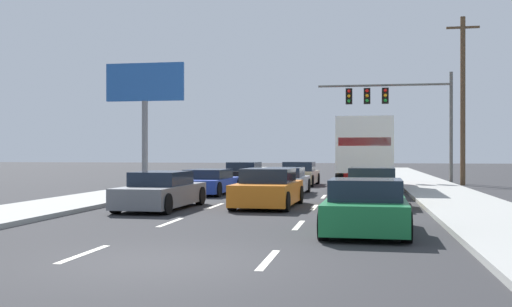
{
  "coord_description": "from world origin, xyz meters",
  "views": [
    {
      "loc": [
        3.3,
        -9.65,
        1.85
      ],
      "look_at": [
        -0.81,
        13.51,
        1.81
      ],
      "focal_mm": 42.22,
      "sensor_mm": 36.0,
      "label": 1
    }
  ],
  "objects_px": {
    "car_black": "(244,174)",
    "car_blue": "(209,182)",
    "roadside_billboard": "(145,95)",
    "traffic_signal_mast": "(389,102)",
    "car_yellow": "(372,188)",
    "car_tan": "(299,175)",
    "box_truck": "(366,150)",
    "car_gray": "(161,192)",
    "car_orange": "(268,189)",
    "utility_pole_mid": "(463,99)",
    "car_green": "(366,208)",
    "car_silver": "(284,182)"
  },
  "relations": [
    {
      "from": "car_black",
      "to": "car_blue",
      "type": "height_order",
      "value": "car_black"
    },
    {
      "from": "roadside_billboard",
      "to": "traffic_signal_mast",
      "type": "bearing_deg",
      "value": 11.11
    },
    {
      "from": "roadside_billboard",
      "to": "car_yellow",
      "type": "bearing_deg",
      "value": -45.13
    },
    {
      "from": "car_tan",
      "to": "box_truck",
      "type": "xyz_separation_m",
      "value": [
        3.67,
        -3.68,
        1.39
      ]
    },
    {
      "from": "car_tan",
      "to": "traffic_signal_mast",
      "type": "height_order",
      "value": "traffic_signal_mast"
    },
    {
      "from": "car_black",
      "to": "car_yellow",
      "type": "distance_m",
      "value": 14.2
    },
    {
      "from": "car_gray",
      "to": "car_orange",
      "type": "relative_size",
      "value": 1.06
    },
    {
      "from": "utility_pole_mid",
      "to": "car_gray",
      "type": "bearing_deg",
      "value": -126.22
    },
    {
      "from": "car_black",
      "to": "car_green",
      "type": "height_order",
      "value": "car_black"
    },
    {
      "from": "box_truck",
      "to": "traffic_signal_mast",
      "type": "xyz_separation_m",
      "value": [
        1.42,
        7.4,
        2.95
      ]
    },
    {
      "from": "car_silver",
      "to": "car_orange",
      "type": "height_order",
      "value": "car_orange"
    },
    {
      "from": "car_orange",
      "to": "traffic_signal_mast",
      "type": "relative_size",
      "value": 0.54
    },
    {
      "from": "car_blue",
      "to": "car_gray",
      "type": "height_order",
      "value": "car_gray"
    },
    {
      "from": "car_tan",
      "to": "utility_pole_mid",
      "type": "xyz_separation_m",
      "value": [
        9.06,
        1.56,
        4.28
      ]
    },
    {
      "from": "car_gray",
      "to": "car_silver",
      "type": "distance_m",
      "value": 8.15
    },
    {
      "from": "car_black",
      "to": "car_gray",
      "type": "height_order",
      "value": "car_black"
    },
    {
      "from": "car_black",
      "to": "car_orange",
      "type": "relative_size",
      "value": 1.0
    },
    {
      "from": "car_silver",
      "to": "box_truck",
      "type": "relative_size",
      "value": 0.52
    },
    {
      "from": "car_tan",
      "to": "car_green",
      "type": "height_order",
      "value": "car_tan"
    },
    {
      "from": "car_gray",
      "to": "car_tan",
      "type": "relative_size",
      "value": 1.11
    },
    {
      "from": "box_truck",
      "to": "roadside_billboard",
      "type": "distance_m",
      "value": 14.27
    },
    {
      "from": "box_truck",
      "to": "car_green",
      "type": "height_order",
      "value": "box_truck"
    },
    {
      "from": "car_yellow",
      "to": "roadside_billboard",
      "type": "height_order",
      "value": "roadside_billboard"
    },
    {
      "from": "car_black",
      "to": "traffic_signal_mast",
      "type": "distance_m",
      "value": 10.05
    },
    {
      "from": "car_blue",
      "to": "car_orange",
      "type": "bearing_deg",
      "value": -57.92
    },
    {
      "from": "car_blue",
      "to": "roadside_billboard",
      "type": "xyz_separation_m",
      "value": [
        -6.25,
        8.75,
        4.77
      ]
    },
    {
      "from": "box_truck",
      "to": "roadside_billboard",
      "type": "relative_size",
      "value": 1.08
    },
    {
      "from": "car_blue",
      "to": "car_gray",
      "type": "bearing_deg",
      "value": -88.22
    },
    {
      "from": "car_green",
      "to": "traffic_signal_mast",
      "type": "bearing_deg",
      "value": 86.34
    },
    {
      "from": "car_blue",
      "to": "roadside_billboard",
      "type": "distance_m",
      "value": 11.76
    },
    {
      "from": "car_black",
      "to": "box_truck",
      "type": "xyz_separation_m",
      "value": [
        6.8,
        -3.57,
        1.38
      ]
    },
    {
      "from": "traffic_signal_mast",
      "to": "car_blue",
      "type": "bearing_deg",
      "value": -125.52
    },
    {
      "from": "car_gray",
      "to": "traffic_signal_mast",
      "type": "relative_size",
      "value": 0.57
    },
    {
      "from": "car_blue",
      "to": "roadside_billboard",
      "type": "height_order",
      "value": "roadside_billboard"
    },
    {
      "from": "car_blue",
      "to": "car_yellow",
      "type": "bearing_deg",
      "value": -33.17
    },
    {
      "from": "car_blue",
      "to": "car_green",
      "type": "height_order",
      "value": "car_green"
    },
    {
      "from": "car_blue",
      "to": "car_yellow",
      "type": "xyz_separation_m",
      "value": [
        7.04,
        -4.6,
        0.08
      ]
    },
    {
      "from": "car_silver",
      "to": "traffic_signal_mast",
      "type": "xyz_separation_m",
      "value": [
        4.99,
        11.05,
        4.37
      ]
    },
    {
      "from": "car_black",
      "to": "roadside_billboard",
      "type": "height_order",
      "value": "roadside_billboard"
    },
    {
      "from": "car_tan",
      "to": "car_silver",
      "type": "relative_size",
      "value": 1.01
    },
    {
      "from": "utility_pole_mid",
      "to": "car_green",
      "type": "bearing_deg",
      "value": -104.47
    },
    {
      "from": "car_silver",
      "to": "car_orange",
      "type": "xyz_separation_m",
      "value": [
        0.26,
        -6.22,
        0.04
      ]
    },
    {
      "from": "car_yellow",
      "to": "car_orange",
      "type": "bearing_deg",
      "value": -162.99
    },
    {
      "from": "car_tan",
      "to": "car_silver",
      "type": "bearing_deg",
      "value": -89.27
    },
    {
      "from": "roadside_billboard",
      "to": "car_tan",
      "type": "bearing_deg",
      "value": -5.25
    },
    {
      "from": "car_silver",
      "to": "car_yellow",
      "type": "bearing_deg",
      "value": -53.98
    },
    {
      "from": "car_silver",
      "to": "roadside_billboard",
      "type": "xyz_separation_m",
      "value": [
        -9.54,
        8.2,
        4.74
      ]
    },
    {
      "from": "car_yellow",
      "to": "roadside_billboard",
      "type": "distance_m",
      "value": 19.42
    },
    {
      "from": "box_truck",
      "to": "car_orange",
      "type": "bearing_deg",
      "value": -108.56
    },
    {
      "from": "box_truck",
      "to": "car_black",
      "type": "bearing_deg",
      "value": 152.34
    }
  ]
}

